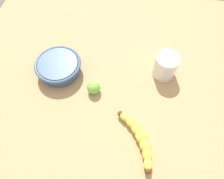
{
  "coord_description": "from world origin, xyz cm",
  "views": [
    {
      "loc": [
        5.69,
        -37.3,
        71.78
      ],
      "look_at": [
        -0.46,
        1.09,
        5.0
      ],
      "focal_mm": 34.54,
      "sensor_mm": 36.0,
      "label": 1
    }
  ],
  "objects": [
    {
      "name": "lime_fruit",
      "position": [
        -7.04,
        0.63,
        5.4
      ],
      "size": [
        4.81,
        4.81,
        4.81
      ],
      "primitive_type": "sphere",
      "color": "#75C142",
      "rests_on": "wooden_tabletop"
    },
    {
      "name": "wooden_tabletop",
      "position": [
        0.0,
        0.0,
        1.5
      ],
      "size": [
        120.0,
        120.0,
        3.0
      ],
      "primitive_type": "cube",
      "color": "tan",
      "rests_on": "ground"
    },
    {
      "name": "ceramic_bowl",
      "position": [
        -21.76,
        7.02,
        6.2
      ],
      "size": [
        17.25,
        17.25,
        5.41
      ],
      "color": "#3D5675",
      "rests_on": "wooden_tabletop"
    },
    {
      "name": "smoothie_glass",
      "position": [
        17.63,
        12.72,
        7.4
      ],
      "size": [
        8.64,
        8.64,
        9.24
      ],
      "color": "silver",
      "rests_on": "wooden_tabletop"
    },
    {
      "name": "banana",
      "position": [
        10.82,
        -15.07,
        4.81
      ],
      "size": [
        12.88,
        18.95,
        3.61
      ],
      "rotation": [
        0.0,
        0.0,
        2.13
      ],
      "color": "yellow",
      "rests_on": "wooden_tabletop"
    }
  ]
}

